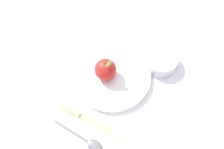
{
  "coord_description": "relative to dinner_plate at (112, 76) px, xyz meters",
  "views": [
    {
      "loc": [
        0.24,
        -0.31,
        0.71
      ],
      "look_at": [
        0.02,
        0.02,
        0.02
      ],
      "focal_mm": 38.81,
      "sensor_mm": 36.0,
      "label": 1
    }
  ],
  "objects": [
    {
      "name": "dinner_plate",
      "position": [
        0.0,
        0.0,
        0.0
      ],
      "size": [
        0.26,
        0.26,
        0.02
      ],
      "color": "white",
      "rests_on": "ground_plane"
    },
    {
      "name": "side_bowl",
      "position": [
        0.1,
        0.14,
        0.01
      ],
      "size": [
        0.12,
        0.12,
        0.04
      ],
      "color": "silver",
      "rests_on": "ground_plane"
    },
    {
      "name": "cup",
      "position": [
        0.18,
        -0.17,
        0.03
      ],
      "size": [
        0.06,
        0.06,
        0.07
      ],
      "color": "silver",
      "rests_on": "ground_plane"
    },
    {
      "name": "knife",
      "position": [
        0.01,
        -0.17,
        -0.01
      ],
      "size": [
        0.22,
        0.03,
        0.01
      ],
      "color": "#D8B766",
      "rests_on": "ground_plane"
    },
    {
      "name": "spoon",
      "position": [
        0.07,
        -0.22,
        -0.01
      ],
      "size": [
        0.17,
        0.04,
        0.01
      ],
      "color": "#59595E",
      "rests_on": "ground_plane"
    },
    {
      "name": "ground_plane",
      "position": [
        -0.02,
        -0.02,
        -0.01
      ],
      "size": [
        2.4,
        2.4,
        0.0
      ],
      "primitive_type": "plane",
      "color": "silver"
    },
    {
      "name": "apple",
      "position": [
        -0.01,
        -0.01,
        0.04
      ],
      "size": [
        0.07,
        0.07,
        0.08
      ],
      "color": "#B21E19",
      "rests_on": "dinner_plate"
    }
  ]
}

